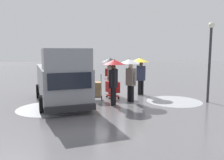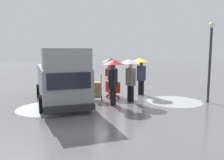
% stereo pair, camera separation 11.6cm
% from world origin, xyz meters
% --- Properties ---
extents(ground_plane, '(90.00, 90.00, 0.00)m').
position_xyz_m(ground_plane, '(0.00, 0.00, 0.00)').
color(ground_plane, slate).
extents(slush_patch_near_cluster, '(2.81, 2.81, 0.01)m').
position_xyz_m(slush_patch_near_cluster, '(3.92, 1.98, 0.00)').
color(slush_patch_near_cluster, '#999BA0').
rests_on(slush_patch_near_cluster, ground).
extents(slush_patch_under_van, '(2.73, 2.73, 0.01)m').
position_xyz_m(slush_patch_under_van, '(-2.06, 2.63, 0.00)').
color(slush_patch_under_van, '#ADAFB5').
rests_on(slush_patch_under_van, ground).
extents(cargo_van_parked_right, '(2.24, 5.36, 2.60)m').
position_xyz_m(cargo_van_parked_right, '(3.28, 1.18, 1.18)').
color(cargo_van_parked_right, gray).
rests_on(cargo_van_parked_right, ground).
extents(shopping_cart_vendor, '(0.62, 0.87, 1.04)m').
position_xyz_m(shopping_cart_vendor, '(0.56, 0.86, 0.57)').
color(shopping_cart_vendor, red).
rests_on(shopping_cart_vendor, ground).
extents(hand_dolly_boxes, '(0.69, 0.82, 1.32)m').
position_xyz_m(hand_dolly_boxes, '(1.52, 1.15, 0.58)').
color(hand_dolly_boxes, '#515156').
rests_on(hand_dolly_boxes, ground).
extents(pedestrian_pink_side, '(1.04, 1.04, 2.15)m').
position_xyz_m(pedestrian_pink_side, '(0.05, 1.94, 1.58)').
color(pedestrian_pink_side, black).
rests_on(pedestrian_pink_side, ground).
extents(pedestrian_black_side, '(1.04, 1.04, 2.15)m').
position_xyz_m(pedestrian_black_side, '(-1.25, 0.49, 1.58)').
color(pedestrian_black_side, black).
rests_on(pedestrian_black_side, ground).
extents(pedestrian_white_side, '(1.04, 1.04, 2.15)m').
position_xyz_m(pedestrian_white_side, '(1.04, 2.32, 1.58)').
color(pedestrian_white_side, black).
rests_on(pedestrian_white_side, ground).
extents(pedestrian_far_side, '(1.04, 1.04, 2.15)m').
position_xyz_m(pedestrian_far_side, '(0.34, -0.23, 1.57)').
color(pedestrian_far_side, black).
rests_on(pedestrian_far_side, ground).
extents(street_lamp, '(0.28, 0.28, 3.86)m').
position_xyz_m(street_lamp, '(-3.51, 3.35, 2.37)').
color(street_lamp, '#2D2D33').
rests_on(street_lamp, ground).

